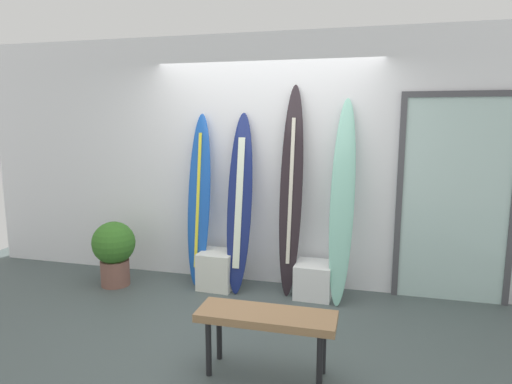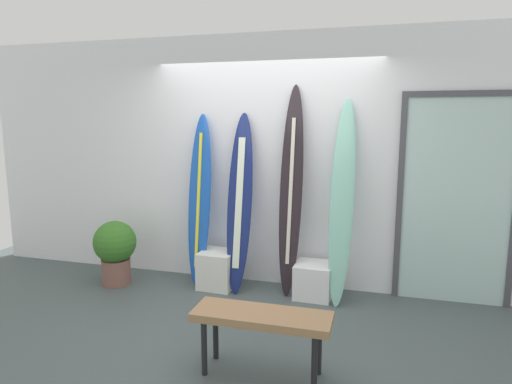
% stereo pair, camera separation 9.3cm
% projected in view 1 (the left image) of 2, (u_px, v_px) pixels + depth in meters
% --- Properties ---
extents(ground, '(8.00, 8.00, 0.04)m').
position_uv_depth(ground, '(234.00, 330.00, 4.04)').
color(ground, '#465251').
extents(wall_back, '(7.20, 0.20, 2.80)m').
position_uv_depth(wall_back, '(267.00, 161.00, 5.05)').
color(wall_back, white).
rests_on(wall_back, ground).
extents(surfboard_cobalt, '(0.28, 0.35, 1.94)m').
position_uv_depth(surfboard_cobalt, '(199.00, 200.00, 5.00)').
color(surfboard_cobalt, blue).
rests_on(surfboard_cobalt, ground).
extents(surfboard_navy, '(0.29, 0.48, 1.95)m').
position_uv_depth(surfboard_navy, '(240.00, 204.00, 4.83)').
color(surfboard_navy, navy).
rests_on(surfboard_navy, ground).
extents(surfboard_charcoal, '(0.26, 0.39, 2.24)m').
position_uv_depth(surfboard_charcoal, '(291.00, 191.00, 4.71)').
color(surfboard_charcoal, black).
rests_on(surfboard_charcoal, ground).
extents(surfboard_seafoam, '(0.27, 0.54, 2.10)m').
position_uv_depth(surfboard_seafoam, '(342.00, 201.00, 4.53)').
color(surfboard_seafoam, '#81C5B0').
rests_on(surfboard_seafoam, ground).
extents(display_block_left, '(0.39, 0.39, 0.37)m').
position_uv_depth(display_block_left, '(314.00, 280.00, 4.73)').
color(display_block_left, white).
rests_on(display_block_left, ground).
extents(display_block_center, '(0.40, 0.40, 0.41)m').
position_uv_depth(display_block_center, '(218.00, 270.00, 4.97)').
color(display_block_center, silver).
rests_on(display_block_center, ground).
extents(glass_door, '(1.14, 0.06, 2.15)m').
position_uv_depth(glass_door, '(455.00, 196.00, 4.49)').
color(glass_door, silver).
rests_on(glass_door, ground).
extents(potted_plant, '(0.48, 0.48, 0.74)m').
position_uv_depth(potted_plant, '(114.00, 249.00, 5.01)').
color(potted_plant, brown).
rests_on(potted_plant, ground).
extents(bench, '(1.02, 0.34, 0.49)m').
position_uv_depth(bench, '(266.00, 321.00, 3.24)').
color(bench, '#956F4A').
rests_on(bench, ground).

